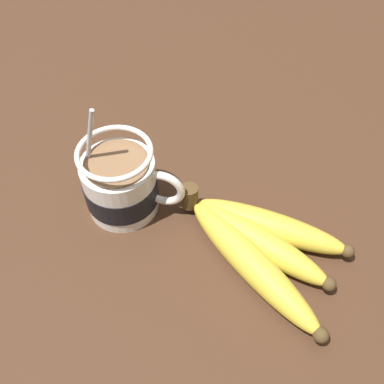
% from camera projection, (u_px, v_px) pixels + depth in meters
% --- Properties ---
extents(table, '(1.39, 1.39, 0.03)m').
position_uv_depth(table, '(159.00, 212.00, 0.53)').
color(table, '#422819').
rests_on(table, ground).
extents(coffee_mug, '(0.13, 0.09, 0.15)m').
position_uv_depth(coffee_mug, '(122.00, 184.00, 0.49)').
color(coffee_mug, white).
rests_on(coffee_mug, table).
extents(banana_bunch, '(0.20, 0.16, 0.04)m').
position_uv_depth(banana_bunch, '(259.00, 244.00, 0.47)').
color(banana_bunch, '#4C381E').
rests_on(banana_bunch, table).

